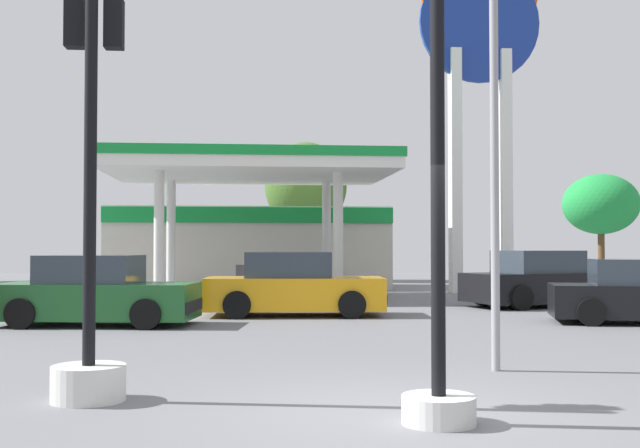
{
  "coord_description": "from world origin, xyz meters",
  "views": [
    {
      "loc": [
        -1.47,
        -8.02,
        1.7
      ],
      "look_at": [
        0.88,
        18.04,
        2.47
      ],
      "focal_mm": 44.1,
      "sensor_mm": 36.0,
      "label": 1
    }
  ],
  "objects": [
    {
      "name": "gas_station",
      "position": [
        -1.47,
        23.78,
        2.13
      ],
      "size": [
        11.18,
        12.48,
        4.74
      ],
      "color": "beige",
      "rests_on": "ground"
    },
    {
      "name": "traffic_signal_1",
      "position": [
        0.35,
        -0.5,
        1.9
      ],
      "size": [
        0.72,
        0.72,
        4.95
      ],
      "color": "silver",
      "rests_on": "ground"
    },
    {
      "name": "car_0",
      "position": [
        -4.79,
        9.48,
        0.69
      ],
      "size": [
        4.47,
        2.4,
        1.53
      ],
      "color": "black",
      "rests_on": "ground"
    },
    {
      "name": "traffic_signal_0",
      "position": [
        -3.24,
        0.94,
        1.34
      ],
      "size": [
        0.81,
        0.81,
        4.64
      ],
      "color": "silver",
      "rests_on": "ground"
    },
    {
      "name": "station_pole_sign",
      "position": [
        7.14,
        20.64,
        8.96
      ],
      "size": [
        4.58,
        0.56,
        13.82
      ],
      "color": "white",
      "rests_on": "ground"
    },
    {
      "name": "ground_plane",
      "position": [
        0.0,
        0.0,
        0.0
      ],
      "size": [
        90.0,
        90.0,
        0.0
      ],
      "primitive_type": "plane",
      "color": "slate",
      "rests_on": "ground"
    },
    {
      "name": "corner_streetlamp",
      "position": [
        1.92,
        2.37,
        4.15
      ],
      "size": [
        0.24,
        1.48,
        6.9
      ],
      "color": "gray",
      "rests_on": "ground"
    },
    {
      "name": "tree_2",
      "position": [
        16.87,
        31.54,
        3.93
      ],
      "size": [
        3.93,
        3.93,
        5.53
      ],
      "color": "brown",
      "rests_on": "ground"
    },
    {
      "name": "car_4",
      "position": [
        6.87,
        13.8,
        0.73
      ],
      "size": [
        4.81,
        3.01,
        1.6
      ],
      "color": "black",
      "rests_on": "ground"
    },
    {
      "name": "car_2",
      "position": [
        -0.37,
        11.52,
        0.71
      ],
      "size": [
        4.51,
        2.22,
        1.58
      ],
      "color": "black",
      "rests_on": "ground"
    },
    {
      "name": "tree_1",
      "position": [
        1.37,
        31.45,
        4.77
      ],
      "size": [
        4.15,
        4.15,
        7.0
      ],
      "color": "brown",
      "rests_on": "ground"
    }
  ]
}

